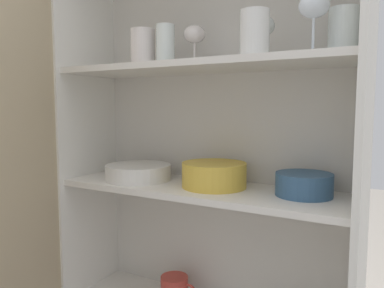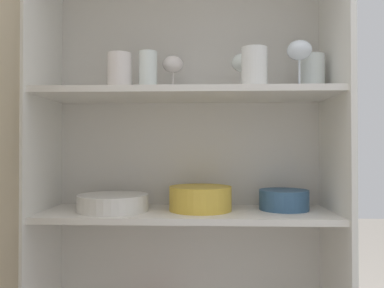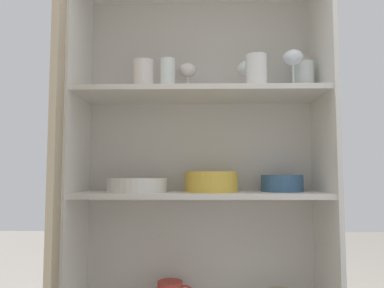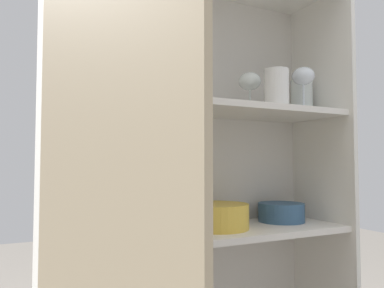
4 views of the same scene
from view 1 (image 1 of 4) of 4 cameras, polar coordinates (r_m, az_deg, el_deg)
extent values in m
cube|color=silver|center=(1.34, 4.23, -3.38)|extent=(0.98, 0.02, 1.55)
cube|color=white|center=(1.50, -15.26, -2.63)|extent=(0.02, 0.32, 1.55)
cube|color=white|center=(1.08, 24.56, -6.18)|extent=(0.02, 0.32, 1.55)
cube|color=silver|center=(1.22, 1.21, -6.94)|extent=(0.94, 0.28, 0.02)
cube|color=silver|center=(1.20, 1.25, 11.66)|extent=(0.94, 0.28, 0.02)
cube|color=tan|center=(1.20, -26.16, -5.09)|extent=(0.17, 0.47, 1.55)
cylinder|color=silver|center=(1.33, -7.53, 14.24)|extent=(0.08, 0.08, 0.13)
cylinder|color=white|center=(1.05, 9.52, 16.31)|extent=(0.08, 0.08, 0.12)
cylinder|color=white|center=(1.27, -4.08, 14.77)|extent=(0.06, 0.06, 0.13)
cylinder|color=white|center=(1.10, 22.10, 15.54)|extent=(0.08, 0.08, 0.12)
cylinder|color=white|center=(1.15, 10.43, 12.45)|extent=(0.06, 0.06, 0.01)
cylinder|color=white|center=(1.16, 10.46, 14.18)|extent=(0.01, 0.01, 0.06)
ellipsoid|color=white|center=(1.17, 10.52, 17.25)|extent=(0.08, 0.08, 0.06)
cylinder|color=silver|center=(1.27, 0.38, 11.90)|extent=(0.06, 0.06, 0.01)
cylinder|color=silver|center=(1.28, 0.38, 13.58)|extent=(0.01, 0.01, 0.07)
ellipsoid|color=silver|center=(1.29, 0.38, 16.39)|extent=(0.07, 0.07, 0.06)
cylinder|color=white|center=(1.03, 17.90, 13.10)|extent=(0.07, 0.07, 0.01)
cylinder|color=white|center=(1.04, 17.98, 15.53)|extent=(0.01, 0.01, 0.08)
ellipsoid|color=white|center=(1.05, 18.11, 19.41)|extent=(0.08, 0.08, 0.06)
cylinder|color=silver|center=(1.34, -8.17, -5.21)|extent=(0.23, 0.23, 0.01)
cylinder|color=silver|center=(1.34, -8.17, -4.84)|extent=(0.23, 0.23, 0.01)
cylinder|color=silver|center=(1.34, -8.18, -4.46)|extent=(0.23, 0.23, 0.01)
cylinder|color=silver|center=(1.34, -8.18, -4.08)|extent=(0.23, 0.23, 0.01)
cylinder|color=silver|center=(1.34, -8.19, -3.70)|extent=(0.23, 0.23, 0.01)
cylinder|color=silver|center=(1.34, -8.19, -3.32)|extent=(0.23, 0.23, 0.01)
cylinder|color=gold|center=(1.21, 3.38, -4.71)|extent=(0.21, 0.21, 0.08)
torus|color=gold|center=(1.20, 3.39, -3.03)|extent=(0.20, 0.20, 0.01)
cylinder|color=#33567A|center=(1.14, 16.69, -5.93)|extent=(0.16, 0.16, 0.07)
torus|color=#33567A|center=(1.13, 16.73, -4.48)|extent=(0.16, 0.16, 0.01)
camera|label=2|loc=(0.53, -79.37, -4.91)|focal=35.00mm
camera|label=3|loc=(0.72, -94.49, -15.96)|focal=35.00mm
camera|label=4|loc=(1.12, -59.66, 0.40)|focal=35.00mm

